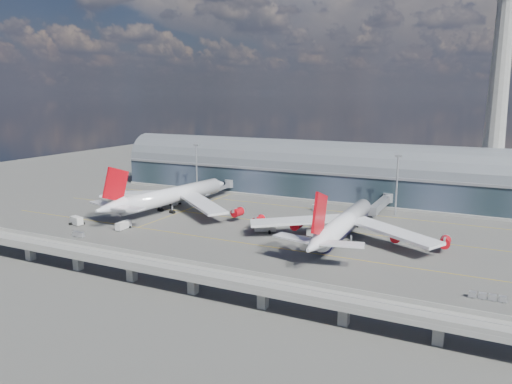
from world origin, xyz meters
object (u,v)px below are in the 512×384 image
at_px(control_tower, 498,91).
at_px(service_truck_4, 317,207).
at_px(floodlight_mast_left, 197,168).
at_px(service_truck_2, 265,228).
at_px(service_truck_5, 175,202).
at_px(airliner_left, 169,196).
at_px(airliner_right, 343,225).
at_px(service_truck_0, 123,225).
at_px(floodlight_mast_right, 397,183).
at_px(service_truck_3, 313,231).
at_px(cargo_train_1, 267,281).
at_px(cargo_train_0, 78,234).
at_px(service_truck_1, 77,221).
at_px(cargo_train_2, 487,297).

xyz_separation_m(control_tower, service_truck_4, (-67.39, -35.31, -50.19)).
relative_size(floodlight_mast_left, service_truck_2, 3.15).
bearing_deg(service_truck_4, control_tower, 47.73).
bearing_deg(service_truck_5, airliner_left, -86.30).
height_order(airliner_left, service_truck_4, airliner_left).
height_order(control_tower, service_truck_2, control_tower).
bearing_deg(airliner_right, control_tower, 59.17).
bearing_deg(airliner_right, service_truck_0, -165.78).
height_order(floodlight_mast_right, airliner_left, floodlight_mast_right).
relative_size(control_tower, service_truck_3, 17.25).
xyz_separation_m(service_truck_3, cargo_train_1, (5.38, -50.91, -0.58)).
xyz_separation_m(airliner_right, cargo_train_0, (-87.21, -36.77, -5.10)).
height_order(control_tower, floodlight_mast_left, control_tower).
bearing_deg(service_truck_1, cargo_train_2, -77.24).
xyz_separation_m(airliner_left, service_truck_3, (69.06, -7.24, -5.37)).
relative_size(control_tower, airliner_left, 1.32).
height_order(cargo_train_0, cargo_train_1, cargo_train_0).
bearing_deg(cargo_train_1, airliner_left, 39.15).
height_order(airliner_right, service_truck_1, airliner_right).
xyz_separation_m(airliner_left, service_truck_1, (-19.01, -34.94, -5.14)).
xyz_separation_m(control_tower, cargo_train_2, (3.35, -108.72, -50.85)).
bearing_deg(service_truck_0, airliner_left, 90.21).
relative_size(floodlight_mast_left, cargo_train_1, 2.59).
relative_size(airliner_right, service_truck_0, 10.14).
xyz_separation_m(service_truck_1, cargo_train_1, (93.45, -23.20, -0.81)).
bearing_deg(floodlight_mast_right, cargo_train_0, -138.51).
bearing_deg(cargo_train_2, airliner_right, 56.39).
distance_m(service_truck_2, service_truck_5, 61.37).
bearing_deg(floodlight_mast_left, cargo_train_1, -48.64).
xyz_separation_m(service_truck_5, cargo_train_0, (-0.64, -58.94, -0.51)).
distance_m(floodlight_mast_right, service_truck_1, 131.57).
xyz_separation_m(airliner_left, service_truck_0, (1.86, -31.82, -5.28)).
bearing_deg(cargo_train_0, service_truck_2, -64.37).
bearing_deg(service_truck_0, service_truck_2, 19.50).
bearing_deg(airliner_right, cargo_train_0, -158.09).
xyz_separation_m(floodlight_mast_right, service_truck_5, (-95.23, -25.84, -12.19)).
bearing_deg(airliner_right, service_truck_5, 164.68).
relative_size(airliner_left, service_truck_5, 12.49).
bearing_deg(service_truck_5, service_truck_4, -3.57).
bearing_deg(service_truck_4, cargo_train_1, -59.16).
relative_size(floodlight_mast_right, service_truck_3, 4.30).
distance_m(airliner_left, service_truck_1, 40.11).
relative_size(service_truck_4, cargo_train_2, 0.60).
distance_m(service_truck_0, service_truck_3, 71.55).
height_order(airliner_right, service_truck_0, airliner_right).
xyz_separation_m(airliner_left, cargo_train_1, (74.44, -58.15, -5.95)).
relative_size(service_truck_1, service_truck_4, 1.14).
distance_m(floodlight_mast_left, cargo_train_0, 85.82).
relative_size(service_truck_1, service_truck_5, 0.99).
bearing_deg(control_tower, cargo_train_0, -139.25).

